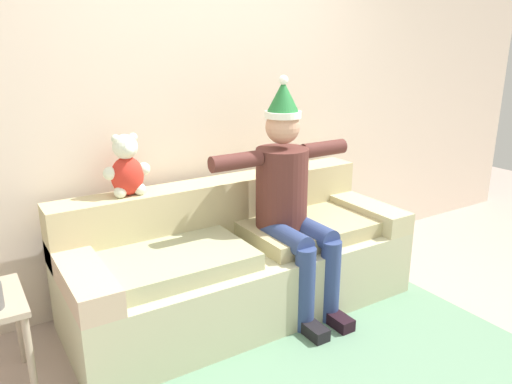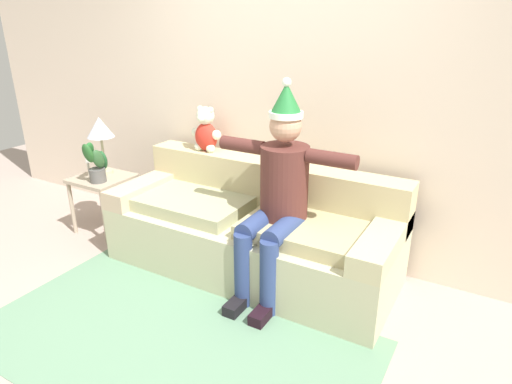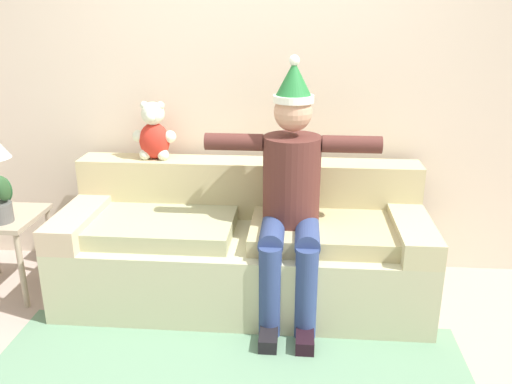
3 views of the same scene
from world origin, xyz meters
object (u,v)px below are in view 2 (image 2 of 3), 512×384
person_seated (278,191)px  side_table (103,186)px  couch (253,230)px  candle_tall (88,160)px  table_lamp (100,130)px  potted_plant (96,163)px  teddy_bear (206,131)px

person_seated → side_table: (-1.83, 0.07, -0.33)m
couch → candle_tall: (-1.67, -0.12, 0.34)m
person_seated → candle_tall: 1.97m
table_lamp → potted_plant: (0.12, -0.20, -0.23)m
teddy_bear → side_table: (-0.92, -0.36, -0.55)m
couch → teddy_bear: bearing=156.5°
couch → person_seated: 0.56m
person_seated → teddy_bear: (-0.91, 0.43, 0.22)m
potted_plant → table_lamp: bearing=121.8°
couch → teddy_bear: 0.94m
couch → table_lamp: table_lamp is taller
person_seated → potted_plant: 1.76m
teddy_bear → table_lamp: size_ratio=0.73×
person_seated → potted_plant: (-1.76, -0.04, -0.07)m
couch → potted_plant: bearing=-172.2°
candle_tall → table_lamp: bearing=53.9°
couch → table_lamp: 1.70m
side_table → table_lamp: size_ratio=1.00×
couch → side_table: (-1.54, -0.10, 0.11)m
teddy_bear → potted_plant: (-0.85, -0.47, -0.29)m
person_seated → teddy_bear: 1.03m
potted_plant → person_seated: bearing=1.3°
teddy_bear → side_table: 1.13m
potted_plant → candle_tall: potted_plant is taller
side_table → candle_tall: size_ratio=2.39×
potted_plant → candle_tall: 0.23m
couch → potted_plant: 1.53m
side_table → table_lamp: 0.51m
potted_plant → candle_tall: size_ratio=1.72×
teddy_bear → potted_plant: bearing=-151.2°
person_seated → table_lamp: person_seated is taller
potted_plant → candle_tall: (-0.21, 0.09, -0.03)m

